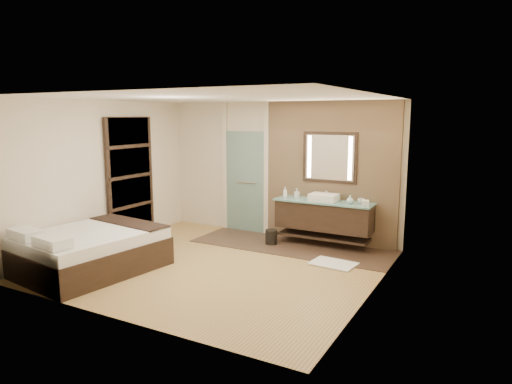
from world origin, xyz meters
The scene contains 15 objects.
floor centered at (0.00, 0.00, 0.00)m, with size 5.00×5.00×0.00m, color olive.
tile_strip centered at (0.60, 1.60, 0.01)m, with size 3.80×1.30×0.01m, color #38291E.
stone_wall centered at (1.10, 2.21, 1.35)m, with size 2.60×0.08×2.70m, color tan.
vanity centered at (1.10, 1.92, 0.58)m, with size 1.85×0.55×0.88m.
mirror_unit centered at (1.10, 2.16, 1.65)m, with size 1.06×0.04×0.96m.
frosted_door centered at (-0.75, 2.20, 1.14)m, with size 1.10×0.12×2.70m.
shoji_partition centered at (-2.43, 0.60, 1.21)m, with size 0.06×1.20×2.40m.
bed centered at (-1.65, -1.16, 0.32)m, with size 1.88×2.22×0.78m.
bath_mat centered at (1.64, 0.95, 0.02)m, with size 0.72×0.50×0.02m, color white.
waste_bin centered at (0.20, 1.52, 0.14)m, with size 0.23×0.23×0.28m, color black.
tissue_box centered at (1.90, 1.80, 0.92)m, with size 0.12×0.12×0.10m, color silver.
soap_bottle_a centered at (0.32, 1.87, 0.97)m, with size 0.08×0.08×0.21m, color silver.
soap_bottle_b centered at (0.53, 1.97, 0.95)m, with size 0.08×0.08×0.17m, color #B2B2B2.
soap_bottle_c centered at (1.61, 1.85, 0.94)m, with size 0.12×0.12×0.16m, color #AAD6D5.
cup centered at (1.78, 1.96, 0.91)m, with size 0.12×0.12×0.09m, color silver.
Camera 1 is at (3.97, -5.99, 2.43)m, focal length 32.00 mm.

